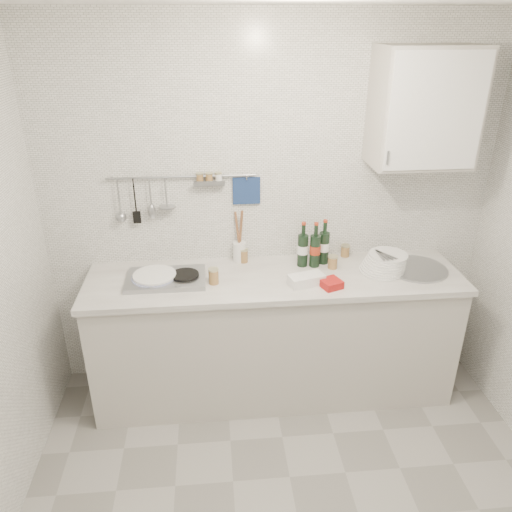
{
  "coord_description": "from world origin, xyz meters",
  "views": [
    {
      "loc": [
        -0.39,
        -1.74,
        2.43
      ],
      "look_at": [
        -0.14,
        0.9,
        1.16
      ],
      "focal_mm": 35.0,
      "sensor_mm": 36.0,
      "label": 1
    }
  ],
  "objects_px": {
    "utensil_crock": "(239,249)",
    "wine_bottles": "(314,244)",
    "wall_cabinet": "(425,108)",
    "plate_stack_hob": "(153,278)",
    "plate_stack_sink": "(385,263)"
  },
  "relations": [
    {
      "from": "wall_cabinet",
      "to": "plate_stack_sink",
      "type": "xyz_separation_m",
      "value": [
        -0.17,
        -0.11,
        -0.98
      ]
    },
    {
      "from": "plate_stack_hob",
      "to": "utensil_crock",
      "type": "xyz_separation_m",
      "value": [
        0.57,
        0.26,
        0.06
      ]
    },
    {
      "from": "wall_cabinet",
      "to": "utensil_crock",
      "type": "xyz_separation_m",
      "value": [
        -1.11,
        0.13,
        -0.94
      ]
    },
    {
      "from": "wall_cabinet",
      "to": "utensil_crock",
      "type": "height_order",
      "value": "wall_cabinet"
    },
    {
      "from": "utensil_crock",
      "to": "wine_bottles",
      "type": "bearing_deg",
      "value": -12.56
    },
    {
      "from": "utensil_crock",
      "to": "plate_stack_sink",
      "type": "bearing_deg",
      "value": -14.19
    },
    {
      "from": "plate_stack_sink",
      "to": "wine_bottles",
      "type": "bearing_deg",
      "value": 164.05
    },
    {
      "from": "wall_cabinet",
      "to": "plate_stack_sink",
      "type": "distance_m",
      "value": 1.0
    },
    {
      "from": "plate_stack_hob",
      "to": "utensil_crock",
      "type": "bearing_deg",
      "value": 24.35
    },
    {
      "from": "plate_stack_hob",
      "to": "utensil_crock",
      "type": "height_order",
      "value": "utensil_crock"
    },
    {
      "from": "wine_bottles",
      "to": "plate_stack_sink",
      "type": "bearing_deg",
      "value": -15.95
    },
    {
      "from": "wine_bottles",
      "to": "plate_stack_hob",
      "type": "bearing_deg",
      "value": -172.13
    },
    {
      "from": "wall_cabinet",
      "to": "utensil_crock",
      "type": "distance_m",
      "value": 1.46
    },
    {
      "from": "wall_cabinet",
      "to": "plate_stack_hob",
      "type": "distance_m",
      "value": 1.96
    },
    {
      "from": "wine_bottles",
      "to": "utensil_crock",
      "type": "xyz_separation_m",
      "value": [
        -0.49,
        0.11,
        -0.07
      ]
    }
  ]
}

